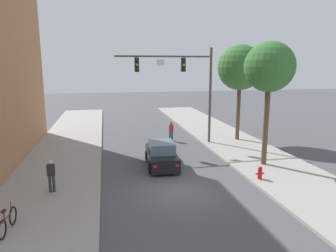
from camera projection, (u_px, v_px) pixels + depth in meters
The scene contains 11 objects.
ground_plane at pixel (181, 191), 15.54m from camera, with size 120.00×120.00×0.00m, color #4C4C51.
sidewalk_left at pixel (45, 201), 14.24m from camera, with size 5.00×60.00×0.15m, color #99968E.
sidewalk_right at pixel (296, 180), 16.82m from camera, with size 5.00×60.00×0.15m, color #99968E.
traffic_signal_mast at pixel (184, 77), 23.59m from camera, with size 7.52×0.38×7.50m.
car_lead_black at pixel (161, 155), 19.33m from camera, with size 2.00×4.32×1.60m.
pedestrian_sidewalk_left_walker at pixel (51, 174), 14.90m from camera, with size 0.36×0.22×1.64m.
pedestrian_crossing_road at pixel (171, 130), 25.76m from camera, with size 0.36×0.22×1.64m.
bicycle_leaning at pixel (8, 222), 11.41m from camera, with size 0.19×1.77×0.98m.
fire_hydrant at pixel (260, 173), 16.75m from camera, with size 0.48×0.24×0.72m.
street_tree_nearest at pixel (269, 68), 18.25m from camera, with size 3.02×3.02×7.55m.
street_tree_second at pixel (240, 68), 24.84m from camera, with size 3.68×3.68×7.81m.
Camera 1 is at (-3.60, -14.17, 6.25)m, focal length 32.76 mm.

